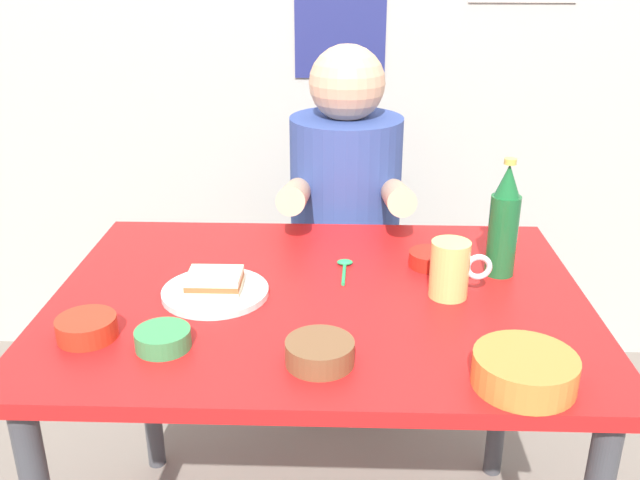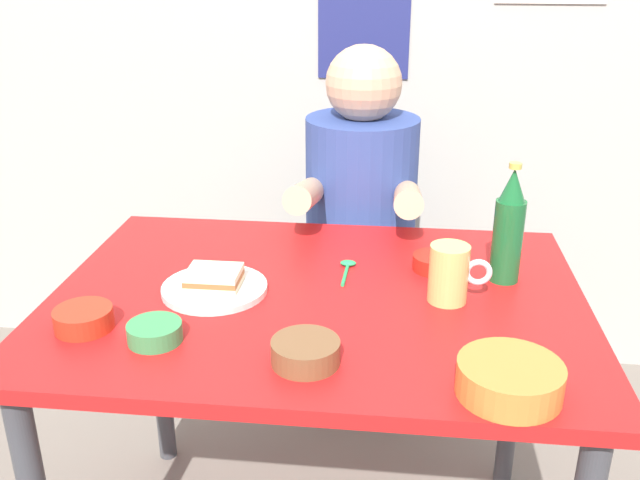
{
  "view_description": "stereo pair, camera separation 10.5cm",
  "coord_description": "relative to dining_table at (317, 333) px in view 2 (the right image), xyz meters",
  "views": [
    {
      "loc": [
        0.05,
        -1.3,
        1.4
      ],
      "look_at": [
        0.0,
        0.05,
        0.84
      ],
      "focal_mm": 39.26,
      "sensor_mm": 36.0,
      "label": 1
    },
    {
      "loc": [
        0.15,
        -1.29,
        1.4
      ],
      "look_at": [
        0.0,
        0.05,
        0.84
      ],
      "focal_mm": 39.26,
      "sensor_mm": 36.0,
      "label": 2
    }
  ],
  "objects": [
    {
      "name": "soup_bowl_orange",
      "position": [
        0.35,
        -0.32,
        0.12
      ],
      "size": [
        0.17,
        0.17,
        0.05
      ],
      "color": "orange",
      "rests_on": "dining_table"
    },
    {
      "name": "condiment_bowl_brown",
      "position": [
        0.01,
        -0.26,
        0.12
      ],
      "size": [
        0.12,
        0.12,
        0.04
      ],
      "color": "brown",
      "rests_on": "dining_table"
    },
    {
      "name": "plate_orange",
      "position": [
        -0.21,
        -0.01,
        0.1
      ],
      "size": [
        0.22,
        0.22,
        0.01
      ],
      "primitive_type": "cylinder",
      "color": "silver",
      "rests_on": "dining_table"
    },
    {
      "name": "person_seated",
      "position": [
        0.05,
        0.62,
        0.12
      ],
      "size": [
        0.33,
        0.56,
        0.72
      ],
      "color": "#33478C",
      "rests_on": "stool"
    },
    {
      "name": "beer_bottle",
      "position": [
        0.39,
        0.11,
        0.21
      ],
      "size": [
        0.06,
        0.06,
        0.26
      ],
      "color": "#19602D",
      "rests_on": "dining_table"
    },
    {
      "name": "sambal_bowl_red",
      "position": [
        0.24,
        0.15,
        0.11
      ],
      "size": [
        0.1,
        0.1,
        0.03
      ],
      "color": "#B21E14",
      "rests_on": "dining_table"
    },
    {
      "name": "dining_table",
      "position": [
        0.0,
        0.0,
        0.0
      ],
      "size": [
        1.1,
        0.8,
        0.74
      ],
      "color": "red",
      "rests_on": "ground"
    },
    {
      "name": "spoon",
      "position": [
        0.05,
        0.12,
        0.1
      ],
      "size": [
        0.04,
        0.12,
        0.01
      ],
      "color": "#26A559",
      "rests_on": "dining_table"
    },
    {
      "name": "stool",
      "position": [
        0.05,
        0.63,
        -0.3
      ],
      "size": [
        0.34,
        0.34,
        0.45
      ],
      "color": "#4C4C51",
      "rests_on": "ground"
    },
    {
      "name": "sandwich",
      "position": [
        -0.21,
        -0.01,
        0.13
      ],
      "size": [
        0.11,
        0.09,
        0.04
      ],
      "color": "beige",
      "rests_on": "plate_orange"
    },
    {
      "name": "sauce_bowl_chili",
      "position": [
        -0.42,
        -0.19,
        0.12
      ],
      "size": [
        0.11,
        0.11,
        0.04
      ],
      "color": "red",
      "rests_on": "dining_table"
    },
    {
      "name": "beer_mug",
      "position": [
        0.27,
        0.0,
        0.15
      ],
      "size": [
        0.13,
        0.08,
        0.12
      ],
      "color": "#D1BC66",
      "rests_on": "dining_table"
    },
    {
      "name": "dip_bowl_green",
      "position": [
        -0.27,
        -0.22,
        0.11
      ],
      "size": [
        0.1,
        0.1,
        0.03
      ],
      "color": "#388C4C",
      "rests_on": "dining_table"
    }
  ]
}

